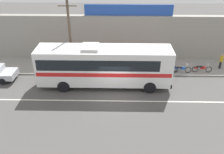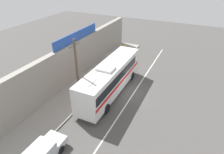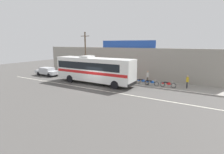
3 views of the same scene
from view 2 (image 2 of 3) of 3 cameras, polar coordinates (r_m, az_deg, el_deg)
ground_plane at (r=22.88m, az=4.44°, el=-4.36°), size 70.00×70.00×0.00m
sidewalk_slab at (r=24.82m, az=-6.80°, el=-1.32°), size 30.00×3.60×0.14m
storefront_facade at (r=24.83m, az=-11.37°, el=4.41°), size 30.00×0.70×4.80m
storefront_billboard at (r=24.74m, az=-10.27°, el=11.80°), size 8.89×0.12×1.10m
road_center_stripe at (r=22.66m, az=6.32°, el=-4.83°), size 30.00×0.14×0.01m
intercity_bus at (r=21.57m, az=-0.51°, el=-0.09°), size 11.49×2.64×3.78m
utility_pole at (r=19.38m, az=-10.20°, el=1.48°), size 1.60×0.22×7.01m
motorcycle_blue at (r=30.83m, az=3.20°, el=6.39°), size 1.95×0.56×0.94m
motorcycle_green at (r=26.56m, az=-0.79°, el=2.36°), size 1.84×0.56×0.94m
motorcycle_black at (r=28.09m, az=0.58°, el=3.98°), size 1.83×0.56×0.94m
motorcycle_red at (r=29.10m, az=1.94°, el=4.93°), size 1.86×0.56×0.94m
pedestrian_by_curb at (r=28.53m, az=-0.90°, el=5.65°), size 0.30×0.48×1.70m
pedestrian_far_right at (r=32.74m, az=3.25°, el=8.74°), size 0.30×0.48×1.57m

